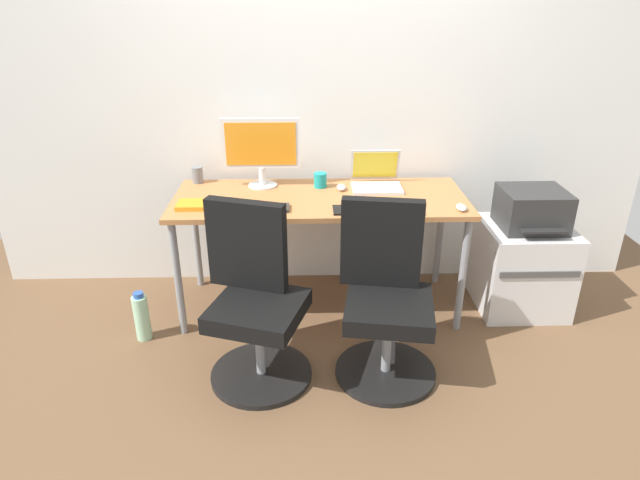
{
  "coord_description": "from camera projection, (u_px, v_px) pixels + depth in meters",
  "views": [
    {
      "loc": [
        -0.09,
        -3.09,
        1.89
      ],
      "look_at": [
        0.0,
        -0.05,
        0.49
      ],
      "focal_mm": 30.55,
      "sensor_mm": 36.0,
      "label": 1
    }
  ],
  "objects": [
    {
      "name": "coffee_mug",
      "position": [
        320.0,
        180.0,
        3.42
      ],
      "size": [
        0.08,
        0.08,
        0.09
      ],
      "primitive_type": "cylinder",
      "color": "teal",
      "rests_on": "desk"
    },
    {
      "name": "office_chair_left",
      "position": [
        255.0,
        303.0,
        2.81
      ],
      "size": [
        0.55,
        0.55,
        0.94
      ],
      "color": "black",
      "rests_on": "ground"
    },
    {
      "name": "keyboard_by_laptop",
      "position": [
        392.0,
        211.0,
        3.05
      ],
      "size": [
        0.34,
        0.12,
        0.02
      ],
      "primitive_type": "cube",
      "color": "#515156",
      "rests_on": "desk"
    },
    {
      "name": "phone_near_laptop",
      "position": [
        339.0,
        210.0,
        3.07
      ],
      "size": [
        0.07,
        0.14,
        0.01
      ],
      "primitive_type": "cube",
      "color": "black",
      "rests_on": "desk"
    },
    {
      "name": "mouse_by_monitor",
      "position": [
        461.0,
        207.0,
        3.08
      ],
      "size": [
        0.06,
        0.1,
        0.03
      ],
      "primitive_type": "ellipsoid",
      "color": "silver",
      "rests_on": "desk"
    },
    {
      "name": "printer",
      "position": [
        532.0,
        209.0,
        3.31
      ],
      "size": [
        0.38,
        0.4,
        0.24
      ],
      "color": "#2D2D2D",
      "rests_on": "side_cabinet"
    },
    {
      "name": "water_bottle_on_floor",
      "position": [
        142.0,
        317.0,
        3.19
      ],
      "size": [
        0.09,
        0.09,
        0.31
      ],
      "color": "#A5D8B2",
      "rests_on": "ground"
    },
    {
      "name": "back_wall",
      "position": [
        318.0,
        93.0,
        3.44
      ],
      "size": [
        4.4,
        0.04,
        2.6
      ],
      "primitive_type": "cube",
      "color": "white",
      "rests_on": "ground"
    },
    {
      "name": "side_cabinet",
      "position": [
        522.0,
        267.0,
        3.48
      ],
      "size": [
        0.53,
        0.52,
        0.56
      ],
      "color": "silver",
      "rests_on": "ground"
    },
    {
      "name": "desktop_monitor",
      "position": [
        261.0,
        148.0,
        3.36
      ],
      "size": [
        0.48,
        0.18,
        0.43
      ],
      "color": "silver",
      "rests_on": "desk"
    },
    {
      "name": "desk",
      "position": [
        320.0,
        207.0,
        3.31
      ],
      "size": [
        1.77,
        0.69,
        0.76
      ],
      "color": "#B77542",
      "rests_on": "ground"
    },
    {
      "name": "notebook",
      "position": [
        196.0,
        205.0,
        3.12
      ],
      "size": [
        0.21,
        0.15,
        0.03
      ],
      "primitive_type": "cube",
      "color": "orange",
      "rests_on": "desk"
    },
    {
      "name": "office_chair_right",
      "position": [
        385.0,
        301.0,
        2.83
      ],
      "size": [
        0.54,
        0.54,
        0.94
      ],
      "color": "black",
      "rests_on": "ground"
    },
    {
      "name": "pen_cup",
      "position": [
        197.0,
        175.0,
        3.5
      ],
      "size": [
        0.07,
        0.07,
        0.1
      ],
      "primitive_type": "cylinder",
      "color": "slate",
      "rests_on": "desk"
    },
    {
      "name": "mouse_by_laptop",
      "position": [
        341.0,
        187.0,
        3.39
      ],
      "size": [
        0.06,
        0.1,
        0.03
      ],
      "primitive_type": "ellipsoid",
      "color": "silver",
      "rests_on": "desk"
    },
    {
      "name": "keyboard_by_monitor",
      "position": [
        259.0,
        208.0,
        3.09
      ],
      "size": [
        0.34,
        0.12,
        0.02
      ],
      "primitive_type": "cube",
      "color": "#2D2D2D",
      "rests_on": "desk"
    },
    {
      "name": "ground_plane",
      "position": [
        320.0,
        304.0,
        3.6
      ],
      "size": [
        5.28,
        5.28,
        0.0
      ],
      "primitive_type": "plane",
      "color": "brown"
    },
    {
      "name": "open_laptop",
      "position": [
        376.0,
        178.0,
        3.43
      ],
      "size": [
        0.31,
        0.28,
        0.22
      ],
      "color": "silver",
      "rests_on": "desk"
    }
  ]
}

